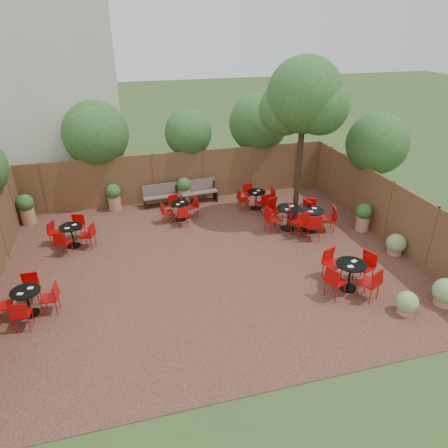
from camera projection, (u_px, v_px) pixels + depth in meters
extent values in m
plane|color=#354F23|center=(210.00, 263.00, 12.56)|extent=(80.00, 80.00, 0.00)
cube|color=#311914|center=(210.00, 263.00, 12.56)|extent=(12.00, 10.00, 0.02)
cube|color=brown|center=(180.00, 177.00, 16.42)|extent=(12.00, 0.08, 2.00)
cube|color=brown|center=(388.00, 211.00, 13.53)|extent=(0.08, 10.00, 2.00)
cube|color=beige|center=(52.00, 91.00, 16.59)|extent=(5.00, 4.00, 8.00)
sphere|color=#22511A|center=(96.00, 134.00, 15.53)|extent=(2.45, 2.45, 2.45)
sphere|color=#22511A|center=(188.00, 133.00, 16.35)|extent=(1.86, 1.86, 1.86)
sphere|color=#22511A|center=(258.00, 123.00, 17.16)|extent=(2.43, 2.43, 2.43)
sphere|color=#22511A|center=(377.00, 143.00, 14.65)|extent=(2.19, 2.19, 2.19)
cylinder|color=black|center=(300.00, 157.00, 14.37)|extent=(0.24, 0.24, 4.61)
sphere|color=#22511A|center=(305.00, 95.00, 13.44)|extent=(2.50, 2.50, 2.50)
sphere|color=#22511A|center=(285.00, 109.00, 13.89)|extent=(1.75, 1.75, 1.75)
sphere|color=#22511A|center=(321.00, 107.00, 13.34)|extent=(1.82, 1.82, 1.82)
cube|color=brown|center=(161.00, 197.00, 16.09)|extent=(1.40, 0.49, 0.05)
cube|color=brown|center=(160.00, 189.00, 16.14)|extent=(1.38, 0.18, 0.42)
cube|color=black|center=(145.00, 203.00, 16.04)|extent=(0.08, 0.42, 0.37)
cube|color=black|center=(177.00, 200.00, 16.33)|extent=(0.08, 0.42, 0.37)
cube|color=brown|center=(199.00, 192.00, 16.44)|extent=(1.49, 0.59, 0.05)
cube|color=brown|center=(198.00, 184.00, 16.49)|extent=(1.45, 0.27, 0.44)
cube|color=black|center=(183.00, 199.00, 16.38)|extent=(0.11, 0.44, 0.39)
cube|color=black|center=(215.00, 196.00, 16.69)|extent=(0.11, 0.44, 0.39)
cylinder|color=black|center=(74.00, 245.00, 13.44)|extent=(0.42, 0.42, 0.03)
cylinder|color=black|center=(72.00, 236.00, 13.28)|extent=(0.05, 0.05, 0.67)
cylinder|color=black|center=(71.00, 227.00, 13.13)|extent=(0.73, 0.73, 0.03)
cube|color=white|center=(74.00, 225.00, 13.21)|extent=(0.16, 0.13, 0.01)
cube|color=white|center=(67.00, 228.00, 13.00)|extent=(0.16, 0.13, 0.01)
cylinder|color=black|center=(181.00, 219.00, 15.17)|extent=(0.39, 0.39, 0.03)
cylinder|color=black|center=(180.00, 212.00, 15.02)|extent=(0.04, 0.04, 0.62)
cylinder|color=black|center=(180.00, 203.00, 14.88)|extent=(0.68, 0.68, 0.03)
cube|color=white|center=(182.00, 202.00, 14.96)|extent=(0.14, 0.10, 0.01)
cube|color=white|center=(178.00, 204.00, 14.76)|extent=(0.14, 0.10, 0.01)
cylinder|color=black|center=(348.00, 288.00, 11.35)|extent=(0.47, 0.47, 0.03)
cylinder|color=black|center=(349.00, 276.00, 11.18)|extent=(0.05, 0.05, 0.74)
cylinder|color=black|center=(351.00, 264.00, 11.01)|extent=(0.81, 0.81, 0.03)
cube|color=white|center=(354.00, 261.00, 11.10)|extent=(0.18, 0.15, 0.02)
cube|color=white|center=(351.00, 266.00, 10.86)|extent=(0.18, 0.15, 0.02)
cylinder|color=black|center=(256.00, 208.00, 16.05)|extent=(0.41, 0.41, 0.03)
cylinder|color=black|center=(256.00, 200.00, 15.90)|extent=(0.05, 0.05, 0.66)
cylinder|color=black|center=(256.00, 192.00, 15.75)|extent=(0.71, 0.71, 0.03)
cube|color=white|center=(258.00, 190.00, 15.83)|extent=(0.14, 0.11, 0.01)
cube|color=white|center=(255.00, 193.00, 15.62)|extent=(0.14, 0.11, 0.01)
cylinder|color=black|center=(31.00, 313.00, 10.37)|extent=(0.42, 0.42, 0.03)
cylinder|color=black|center=(28.00, 303.00, 10.22)|extent=(0.05, 0.05, 0.66)
cylinder|color=black|center=(25.00, 291.00, 10.07)|extent=(0.72, 0.72, 0.03)
cube|color=white|center=(30.00, 288.00, 10.15)|extent=(0.14, 0.10, 0.01)
cube|color=white|center=(20.00, 294.00, 9.94)|extent=(0.14, 0.10, 0.01)
cylinder|color=black|center=(287.00, 228.00, 14.52)|extent=(0.48, 0.48, 0.03)
cylinder|color=black|center=(288.00, 218.00, 14.34)|extent=(0.05, 0.05, 0.76)
cylinder|color=black|center=(289.00, 208.00, 14.17)|extent=(0.83, 0.83, 0.03)
cube|color=white|center=(292.00, 206.00, 14.26)|extent=(0.18, 0.14, 0.02)
cube|color=white|center=(288.00, 209.00, 14.02)|extent=(0.18, 0.14, 0.02)
cylinder|color=black|center=(310.00, 230.00, 14.38)|extent=(0.47, 0.47, 0.03)
cylinder|color=black|center=(311.00, 221.00, 14.21)|extent=(0.05, 0.05, 0.75)
cylinder|color=black|center=(312.00, 210.00, 14.04)|extent=(0.82, 0.82, 0.03)
cube|color=white|center=(314.00, 208.00, 14.13)|extent=(0.18, 0.16, 0.02)
cube|color=white|center=(311.00, 212.00, 13.89)|extent=(0.18, 0.16, 0.02)
cylinder|color=#A46F52|center=(115.00, 203.00, 15.86)|extent=(0.47, 0.47, 0.54)
sphere|color=#22511A|center=(113.00, 191.00, 15.64)|extent=(0.56, 0.56, 0.56)
cylinder|color=#A46F52|center=(184.00, 196.00, 16.50)|extent=(0.46, 0.46, 0.53)
sphere|color=#22511A|center=(184.00, 185.00, 16.28)|extent=(0.56, 0.56, 0.56)
cylinder|color=#A46F52|center=(28.00, 216.00, 14.80)|extent=(0.50, 0.50, 0.57)
sphere|color=#22511A|center=(25.00, 203.00, 14.58)|extent=(0.60, 0.60, 0.60)
cylinder|color=#A46F52|center=(362.00, 223.00, 14.33)|extent=(0.45, 0.45, 0.51)
sphere|color=#22511A|center=(364.00, 211.00, 14.13)|extent=(0.54, 0.54, 0.54)
cylinder|color=#A46F52|center=(444.00, 300.00, 10.70)|extent=(0.49, 0.49, 0.22)
sphere|color=#6D974E|center=(446.00, 291.00, 10.57)|extent=(0.67, 0.67, 0.67)
cylinder|color=#A46F52|center=(405.00, 310.00, 10.39)|extent=(0.41, 0.41, 0.18)
sphere|color=#6D974E|center=(407.00, 302.00, 10.28)|extent=(0.55, 0.55, 0.55)
cylinder|color=#A46F52|center=(395.00, 250.00, 12.99)|extent=(0.44, 0.44, 0.20)
sphere|color=#6D974E|center=(396.00, 243.00, 12.87)|extent=(0.61, 0.61, 0.61)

